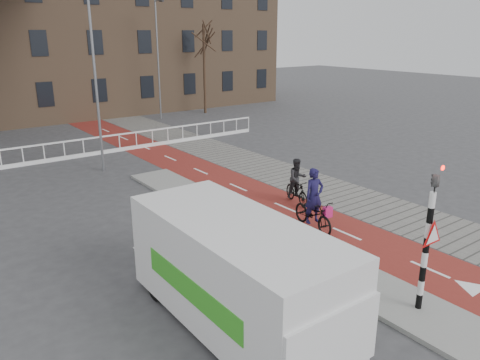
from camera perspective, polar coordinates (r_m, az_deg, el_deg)
ground at (r=13.62m, az=15.12°, el=-10.70°), size 120.00×120.00×0.00m
bike_lane at (r=21.46m, az=-3.40°, el=0.46°), size 2.50×60.00×0.01m
sidewalk at (r=23.04m, az=2.42°, el=1.69°), size 3.00×60.00×0.01m
curb_island at (r=15.66m, az=1.99°, el=-5.97°), size 1.80×16.00×0.12m
traffic_signal at (r=11.32m, az=22.00°, el=-6.25°), size 0.80×0.80×3.68m
bollard at (r=15.01m, az=3.89°, el=-5.38°), size 0.12×0.12×0.70m
cyclist_near at (r=15.71m, az=8.95°, el=-3.52°), size 1.06×2.13×2.10m
cyclist_far at (r=17.93m, az=6.96°, el=-0.63°), size 0.87×1.70×1.78m
van at (r=10.47m, az=-0.51°, el=-11.08°), size 2.36×5.73×2.45m
railing at (r=25.36m, az=-24.89°, el=2.23°), size 28.00×0.10×0.99m
tree_right at (r=38.30m, az=-4.35°, el=13.27°), size 0.21×0.21×6.91m
streetlight_near at (r=22.44m, az=-17.25°, el=12.02°), size 0.12×0.12×8.87m
streetlight_right at (r=35.96m, az=-9.95°, el=14.06°), size 0.12×0.12×8.52m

